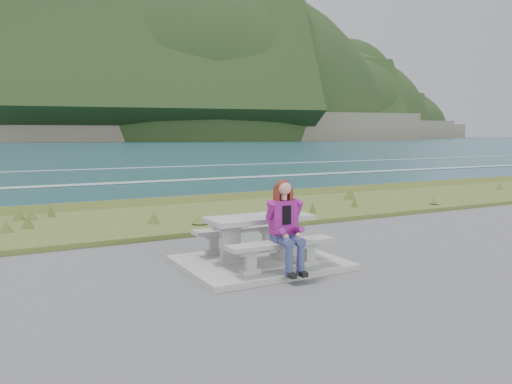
% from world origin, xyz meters
% --- Properties ---
extents(concrete_slab, '(2.60, 2.10, 0.10)m').
position_xyz_m(concrete_slab, '(0.00, 0.00, 0.05)').
color(concrete_slab, gray).
rests_on(concrete_slab, ground).
extents(picnic_table, '(1.80, 0.75, 0.75)m').
position_xyz_m(picnic_table, '(0.00, 0.00, 0.68)').
color(picnic_table, gray).
rests_on(picnic_table, concrete_slab).
extents(bench_landward, '(1.80, 0.35, 0.45)m').
position_xyz_m(bench_landward, '(0.00, -0.70, 0.45)').
color(bench_landward, gray).
rests_on(bench_landward, concrete_slab).
extents(bench_seaward, '(1.80, 0.35, 0.45)m').
position_xyz_m(bench_seaward, '(0.00, 0.70, 0.45)').
color(bench_seaward, gray).
rests_on(bench_seaward, concrete_slab).
extents(grass_verge, '(160.00, 4.50, 0.22)m').
position_xyz_m(grass_verge, '(0.00, 5.00, 0.00)').
color(grass_verge, '#38501E').
rests_on(grass_verge, ground).
extents(shore_drop, '(160.00, 0.80, 2.20)m').
position_xyz_m(shore_drop, '(0.00, 7.90, 0.00)').
color(shore_drop, '#69614F').
rests_on(shore_drop, ground).
extents(ocean, '(1600.00, 1600.00, 0.09)m').
position_xyz_m(ocean, '(0.00, 25.09, -1.74)').
color(ocean, '#204D5A').
rests_on(ocean, ground).
extents(headland_range, '(729.83, 363.95, 209.58)m').
position_xyz_m(headland_range, '(190.28, 398.25, 9.94)').
color(headland_range, '#69614F').
rests_on(headland_range, ground).
extents(seated_woman, '(0.46, 0.73, 1.42)m').
position_xyz_m(seated_woman, '(0.03, -0.83, 0.62)').
color(seated_woman, navy).
rests_on(seated_woman, concrete_slab).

